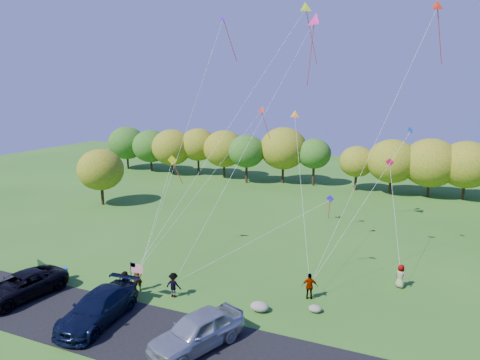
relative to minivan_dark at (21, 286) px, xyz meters
The scene contains 17 objects.
ground 11.21m from the minivan_dark, 18.72° to the left, with size 140.00×140.00×0.00m, color #2D5C1A.
asphalt_lane 10.63m from the minivan_dark, ahead, with size 44.00×6.00×0.06m, color black.
treeline 41.83m from the minivan_dark, 74.68° to the left, with size 76.10×28.29×8.37m.
minivan_dark is the anchor object (origin of this frame).
minivan_navy 6.98m from the minivan_dark, ahead, with size 2.54×6.26×1.82m, color black.
minivan_silver 13.85m from the minivan_dark, ahead, with size 2.33×5.79×1.97m, color #ACB2B7.
flyer_a 7.80m from the minivan_dark, 31.10° to the left, with size 0.70×0.46×1.92m, color #4C4C59.
flyer_b 7.17m from the minivan_dark, 22.87° to the left, with size 0.94×0.74×1.94m, color #4C4C59.
flyer_c 10.39m from the minivan_dark, 24.33° to the left, with size 1.13×0.65×1.74m, color #4C4C59.
flyer_d 19.71m from the minivan_dark, 22.84° to the left, with size 1.08×0.45×1.84m, color #4C4C59.
flyer_e 26.58m from the minivan_dark, 26.56° to the left, with size 0.85×0.55×1.74m, color #4C4C59.
park_bench 3.62m from the minivan_dark, 113.40° to the left, with size 1.94×1.00×1.12m.
trash_barrel 3.48m from the minivan_dark, 83.39° to the left, with size 0.59×0.59×0.88m, color blue.
flag_assembly 7.96m from the minivan_dark, 21.49° to the left, with size 1.00×0.65×2.70m.
boulder_near 16.33m from the minivan_dark, 16.96° to the left, with size 1.23×0.96×0.62m, color gray.
boulder_far 19.90m from the minivan_dark, 17.74° to the left, with size 0.86×0.72×0.45m, color gray.
kites_aloft 27.73m from the minivan_dark, 48.03° to the left, with size 20.44×7.85×15.68m.
Camera 1 is at (13.73, -22.57, 14.06)m, focal length 32.00 mm.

